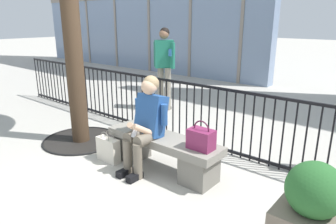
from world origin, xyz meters
name	(u,v)px	position (x,y,z in m)	size (l,w,h in m)	color
ground_plane	(163,169)	(0.00, 0.00, 0.00)	(60.00, 60.00, 0.00)	#B2ADA3
stone_bench	(163,150)	(0.00, 0.00, 0.27)	(1.60, 0.44, 0.45)	gray
seated_person_with_phone	(146,121)	(-0.16, -0.13, 0.65)	(0.52, 0.66, 1.21)	#6B6051
handbag_on_bench	(201,139)	(0.58, -0.01, 0.57)	(0.29, 0.19, 0.34)	#7A234C
shopping_bag	(108,149)	(-0.73, -0.30, 0.17)	(0.36, 0.13, 0.43)	beige
bystander_further_back	(164,63)	(-1.81, 2.14, 1.00)	(0.55, 0.43, 1.71)	gray
plaza_railing	(205,116)	(0.00, 0.96, 0.49)	(9.99, 0.04, 0.96)	black
planter	(311,217)	(1.90, -0.44, 0.39)	(0.51, 0.51, 0.85)	#726656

